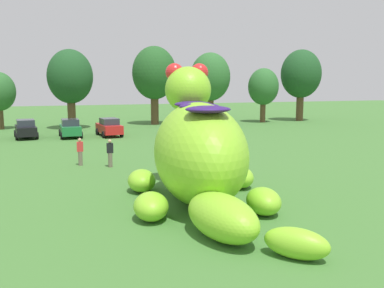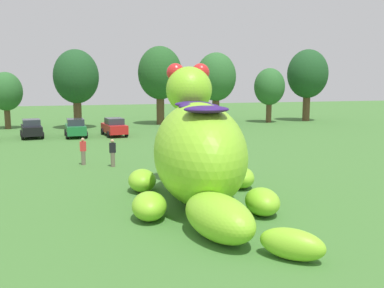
# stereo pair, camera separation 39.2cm
# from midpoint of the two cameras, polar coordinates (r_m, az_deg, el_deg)

# --- Properties ---
(ground_plane) EXTENTS (160.00, 160.00, 0.00)m
(ground_plane) POSITION_cam_midpoint_polar(r_m,az_deg,el_deg) (17.18, 3.05, -9.05)
(ground_plane) COLOR #427533
(giant_inflatable_creature) EXTENTS (6.78, 12.14, 6.08)m
(giant_inflatable_creature) POSITION_cam_midpoint_polar(r_m,az_deg,el_deg) (17.91, 1.61, -1.00)
(giant_inflatable_creature) COLOR #8CD12D
(giant_inflatable_creature) RESTS_ON ground
(car_black) EXTENTS (2.32, 4.28, 1.72)m
(car_black) POSITION_cam_midpoint_polar(r_m,az_deg,el_deg) (41.63, -20.71, 1.99)
(car_black) COLOR black
(car_black) RESTS_ON ground
(car_green) EXTENTS (2.08, 4.17, 1.72)m
(car_green) POSITION_cam_midpoint_polar(r_m,az_deg,el_deg) (40.83, -15.27, 2.13)
(car_green) COLOR #1E7238
(car_green) RESTS_ON ground
(car_red) EXTENTS (2.34, 4.29, 1.72)m
(car_red) POSITION_cam_midpoint_polar(r_m,az_deg,el_deg) (40.88, -10.26, 2.30)
(car_red) COLOR red
(car_red) RESTS_ON ground
(tree_mid_left) EXTENTS (3.50, 3.50, 6.21)m
(tree_mid_left) POSITION_cam_midpoint_polar(r_m,az_deg,el_deg) (50.21, -23.76, 6.51)
(tree_mid_left) COLOR brown
(tree_mid_left) RESTS_ON ground
(tree_centre_left) EXTENTS (4.86, 4.86, 8.63)m
(tree_centre_left) POSITION_cam_midpoint_polar(r_m,az_deg,el_deg) (47.87, -15.23, 8.76)
(tree_centre_left) COLOR brown
(tree_centre_left) RESTS_ON ground
(tree_centre) EXTENTS (5.27, 5.27, 9.35)m
(tree_centre) POSITION_cam_midpoint_polar(r_m,az_deg,el_deg) (51.08, -4.15, 9.53)
(tree_centre) COLOR brown
(tree_centre) RESTS_ON ground
(tree_centre_right) EXTENTS (4.88, 4.88, 8.66)m
(tree_centre_right) POSITION_cam_midpoint_polar(r_m,az_deg,el_deg) (51.88, 3.50, 9.02)
(tree_centre_right) COLOR brown
(tree_centre_right) RESTS_ON ground
(tree_mid_right) EXTENTS (3.86, 3.86, 6.85)m
(tree_mid_right) POSITION_cam_midpoint_polar(r_m,az_deg,el_deg) (54.29, 10.68, 7.61)
(tree_mid_right) COLOR brown
(tree_mid_right) RESTS_ON ground
(tree_right) EXTENTS (5.25, 5.25, 9.32)m
(tree_right) POSITION_cam_midpoint_polar(r_m,az_deg,el_deg) (57.62, 15.62, 9.10)
(tree_right) COLOR brown
(tree_right) RESTS_ON ground
(spectator_near_inflatable) EXTENTS (0.38, 0.26, 1.71)m
(spectator_near_inflatable) POSITION_cam_midpoint_polar(r_m,az_deg,el_deg) (26.97, -14.17, -0.99)
(spectator_near_inflatable) COLOR #726656
(spectator_near_inflatable) RESTS_ON ground
(spectator_mid_field) EXTENTS (0.38, 0.26, 1.71)m
(spectator_mid_field) POSITION_cam_midpoint_polar(r_m,az_deg,el_deg) (25.99, -10.30, -1.22)
(spectator_mid_field) COLOR #726656
(spectator_mid_field) RESTS_ON ground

